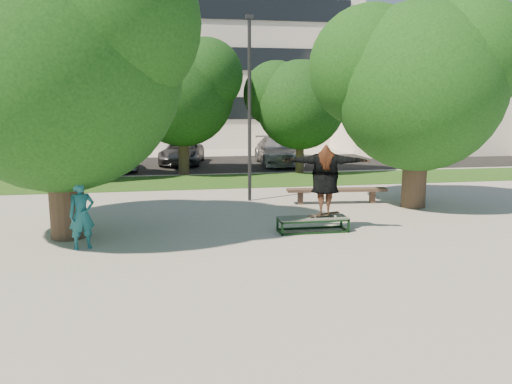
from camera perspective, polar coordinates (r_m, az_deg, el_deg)
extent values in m
plane|color=#9D9A90|center=(12.18, -1.57, -5.51)|extent=(120.00, 120.00, 0.00)
cube|color=#244714|center=(21.53, -2.66, 1.29)|extent=(30.00, 4.00, 0.02)
cube|color=black|center=(27.86, -6.43, 3.20)|extent=(40.00, 8.00, 0.01)
cylinder|color=#38281E|center=(12.96, -21.00, 1.99)|extent=(0.84, 0.84, 3.20)
sphere|color=#103A10|center=(12.88, -21.69, 12.93)|extent=(5.80, 5.80, 5.80)
sphere|color=#103A10|center=(14.13, -27.13, 15.18)|extent=(4.35, 4.35, 4.35)
sphere|color=#103A10|center=(12.23, -16.27, 18.22)|extent=(4.06, 4.06, 4.06)
cylinder|color=#38281E|center=(16.62, 17.74, 3.44)|extent=(0.76, 0.76, 3.00)
sphere|color=#103A10|center=(16.54, 18.16, 11.31)|extent=(5.20, 5.20, 5.20)
sphere|color=#103A10|center=(16.72, 12.94, 13.76)|extent=(3.90, 3.90, 3.90)
sphere|color=#103A10|center=(16.73, 22.85, 14.14)|extent=(3.64, 3.64, 3.64)
cylinder|color=#38281E|center=(23.19, -21.97, 4.66)|extent=(0.44, 0.44, 2.80)
sphere|color=black|center=(23.12, -22.31, 9.74)|extent=(4.40, 4.40, 4.40)
sphere|color=black|center=(24.02, -24.67, 10.88)|extent=(3.30, 3.30, 3.30)
sphere|color=black|center=(22.52, -20.16, 11.85)|extent=(3.08, 3.08, 3.08)
cylinder|color=#38281E|center=(23.69, -8.30, 5.61)|extent=(0.50, 0.50, 3.00)
sphere|color=black|center=(23.63, -8.44, 10.99)|extent=(4.80, 4.80, 4.80)
sphere|color=black|center=(24.36, -11.42, 12.28)|extent=(3.60, 3.60, 3.60)
sphere|color=black|center=(23.24, -5.73, 13.14)|extent=(3.36, 3.36, 3.36)
cylinder|color=#38281E|center=(24.02, 5.03, 5.26)|extent=(0.40, 0.40, 2.60)
sphere|color=black|center=(23.94, 5.10, 9.87)|extent=(4.20, 4.20, 4.20)
sphere|color=black|center=(24.31, 2.29, 11.13)|extent=(3.15, 3.15, 3.15)
sphere|color=black|center=(23.81, 7.64, 11.59)|extent=(2.94, 2.94, 2.94)
cylinder|color=#2D2D30|center=(16.84, -0.75, 9.11)|extent=(0.12, 0.12, 6.00)
cube|color=#2D2D30|center=(17.07, -0.77, 19.40)|extent=(0.25, 0.15, 0.12)
cube|color=#BDB6AF|center=(43.88, -10.76, 15.99)|extent=(30.00, 14.00, 16.00)
cube|color=black|center=(36.56, -10.61, 9.39)|extent=(27.60, 0.12, 1.60)
cube|color=black|center=(36.70, -10.79, 14.86)|extent=(27.60, 0.12, 1.60)
cube|color=black|center=(37.18, -10.98, 20.23)|extent=(27.60, 0.12, 1.60)
cube|color=silver|center=(38.98, 20.72, 10.42)|extent=(15.00, 10.00, 8.00)
cube|color=#475147|center=(12.99, 6.52, -2.96)|extent=(1.80, 0.60, 0.03)
cylinder|color=white|center=(12.91, 6.77, -2.84)|extent=(0.06, 0.03, 0.06)
cylinder|color=white|center=(13.06, 6.57, -2.69)|extent=(0.06, 0.03, 0.06)
cylinder|color=white|center=(13.08, 9.04, -2.73)|extent=(0.06, 0.03, 0.06)
cylinder|color=white|center=(13.22, 8.82, -2.59)|extent=(0.06, 0.03, 0.06)
cube|color=black|center=(13.06, 7.81, -2.54)|extent=(0.78, 0.20, 0.10)
imported|color=brown|center=(12.89, 7.91, 1.41)|extent=(2.29, 1.22, 1.80)
imported|color=#1A5E65|center=(11.95, -19.30, -2.46)|extent=(0.68, 0.58, 1.59)
cube|color=#48362B|center=(16.53, 5.09, -0.64)|extent=(0.18, 0.18, 0.44)
cube|color=#48362B|center=(17.10, 13.15, -0.50)|extent=(0.18, 0.18, 0.44)
cube|color=#48362B|center=(16.73, 9.21, 0.25)|extent=(3.35, 0.75, 0.09)
imported|color=silver|center=(26.24, -15.75, 4.12)|extent=(2.57, 4.69, 1.51)
imported|color=black|center=(28.20, -16.71, 4.22)|extent=(1.47, 3.93, 1.28)
imported|color=#5E5E63|center=(27.89, -8.44, 4.48)|extent=(2.80, 4.91, 1.29)
imported|color=#A5A5AA|center=(27.47, 2.52, 4.72)|extent=(2.27, 5.23, 1.50)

